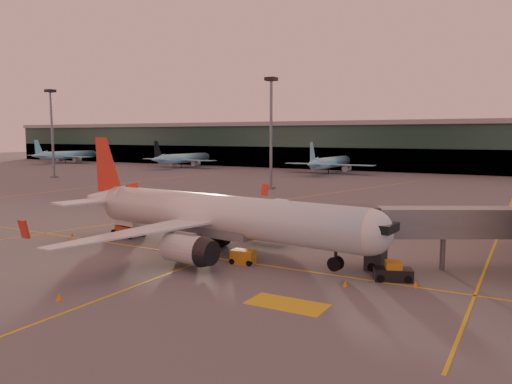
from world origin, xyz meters
The scene contains 16 objects.
ground centered at (0.00, 0.00, 0.00)m, with size 600.00×600.00×0.00m, color #4C4F54.
taxi_markings centered at (-7.32, 44.49, 0.01)m, with size 100.12×173.00×0.01m.
terminal centered at (0.00, 141.79, 8.76)m, with size 400.00×20.00×17.60m.
mast_west_far centered at (-90.00, 62.00, 14.86)m, with size 2.40×2.40×25.60m.
mast_west_near centered at (-20.00, 66.00, 14.86)m, with size 2.40×2.40×25.60m.
distant_aircraft_row centered at (10.83, 118.00, 0.00)m, with size 350.00×34.00×13.00m.
main_airplane centered at (3.74, 6.95, 3.98)m, with size 40.62×36.67×12.26m.
jet_bridge centered at (27.61, 12.51, 4.14)m, with size 19.09×12.29×6.00m.
catering_truck centered at (-10.46, 9.12, 2.27)m, with size 5.46×3.13×4.00m.
gpu_cart centered at (9.13, 4.46, 0.67)m, with size 2.46×1.62×1.37m.
pushback_tug centered at (23.32, 6.08, 0.68)m, with size 3.66×2.83×1.67m.
cone_nose centered at (25.47, 4.98, 0.28)m, with size 0.45×0.45×0.57m.
cone_tail centered at (-16.28, 5.48, 0.23)m, with size 0.38×0.38×0.49m.
cone_wing_right centered at (2.50, -11.79, 0.29)m, with size 0.47×0.47×0.60m.
cone_wing_left centered at (2.06, 24.65, 0.24)m, with size 0.39×0.39×0.50m.
cone_fwd centered at (20.33, 2.29, 0.26)m, with size 0.43×0.43×0.55m.
Camera 1 is at (33.58, -36.49, 12.57)m, focal length 35.00 mm.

